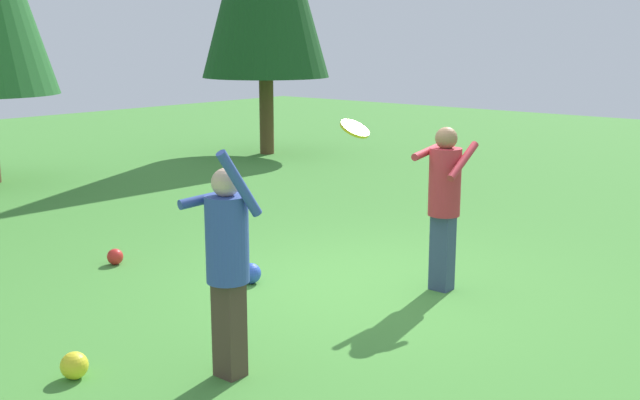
{
  "coord_description": "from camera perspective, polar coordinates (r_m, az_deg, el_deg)",
  "views": [
    {
      "loc": [
        -6.42,
        -4.8,
        2.67
      ],
      "look_at": [
        -0.63,
        0.13,
        1.05
      ],
      "focal_mm": 42.7,
      "sensor_mm": 36.0,
      "label": 1
    }
  ],
  "objects": [
    {
      "name": "ball_red",
      "position": [
        9.49,
        -15.1,
        -4.12
      ],
      "size": [
        0.19,
        0.19,
        0.19
      ],
      "primitive_type": "sphere",
      "color": "red",
      "rests_on": "ground_plane"
    },
    {
      "name": "person_thrower",
      "position": [
        5.99,
        -6.95,
        -4.07
      ],
      "size": [
        0.6,
        0.57,
        1.88
      ],
      "rotation": [
        0.0,
        0.0,
        -0.2
      ],
      "color": "#4C382D",
      "rests_on": "ground_plane"
    },
    {
      "name": "ground_plane",
      "position": [
        8.45,
        3.46,
        -6.42
      ],
      "size": [
        40.0,
        40.0,
        0.0
      ],
      "primitive_type": "plane",
      "color": "#478C38"
    },
    {
      "name": "ball_blue",
      "position": [
        8.51,
        -5.21,
        -5.5
      ],
      "size": [
        0.23,
        0.23,
        0.23
      ],
      "primitive_type": "sphere",
      "color": "blue",
      "rests_on": "ground_plane"
    },
    {
      "name": "ball_yellow",
      "position": [
        6.51,
        -17.93,
        -11.72
      ],
      "size": [
        0.22,
        0.22,
        0.22
      ],
      "primitive_type": "sphere",
      "color": "yellow",
      "rests_on": "ground_plane"
    },
    {
      "name": "person_catcher",
      "position": [
        8.14,
        9.3,
        0.43
      ],
      "size": [
        0.63,
        0.52,
        1.77
      ],
      "rotation": [
        0.0,
        0.0,
        -3.08
      ],
      "color": "#38476B",
      "rests_on": "ground_plane"
    },
    {
      "name": "frisbee",
      "position": [
        6.56,
        2.62,
        5.37
      ],
      "size": [
        0.28,
        0.25,
        0.15
      ],
      "color": "yellow"
    }
  ]
}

